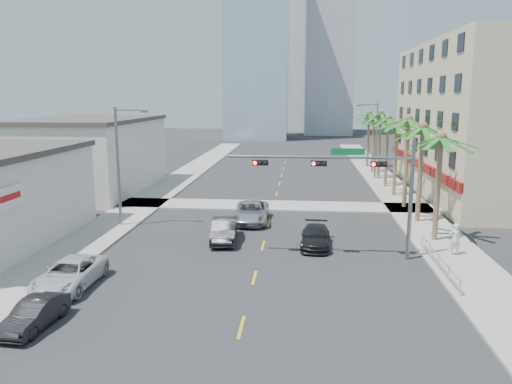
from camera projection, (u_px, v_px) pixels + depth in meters
ground at (246, 308)px, 23.43m from camera, size 260.00×260.00×0.00m
sidewalk_right at (414, 214)px, 41.89m from camera, size 4.00×120.00×0.15m
sidewalk_left at (137, 208)px, 44.05m from camera, size 4.00×120.00×0.15m
sidewalk_cross at (273, 206)px, 44.92m from camera, size 80.00×4.00×0.15m
building_right at (500, 120)px, 49.36m from camera, size 15.25×28.00×15.00m
building_left_far at (90, 157)px, 51.88m from camera, size 11.00×18.00×7.20m
tower_far_left at (257, 32)px, 112.49m from camera, size 14.00×14.00×48.00m
tower_far_right at (330, 14)px, 124.49m from camera, size 12.00×12.00×60.00m
tower_far_center at (284, 56)px, 141.94m from camera, size 16.00×16.00×42.00m
traffic_signal_mast at (357, 177)px, 29.72m from camera, size 11.12×0.54×7.20m
palm_tree_0 at (441, 138)px, 32.77m from camera, size 4.80×4.80×7.80m
palm_tree_1 at (423, 128)px, 37.79m from camera, size 4.80×4.80×8.16m
palm_tree_2 at (409, 120)px, 42.81m from camera, size 4.80×4.80×8.52m
palm_tree_3 at (397, 125)px, 48.03m from camera, size 4.80×4.80×7.80m
palm_tree_4 at (388, 119)px, 53.05m from camera, size 4.80×4.80×8.16m
palm_tree_5 at (381, 114)px, 58.06m from camera, size 4.80×4.80×8.52m
palm_tree_6 at (374, 118)px, 63.28m from camera, size 4.80×4.80×7.80m
palm_tree_7 at (369, 114)px, 68.30m from camera, size 4.80×4.80×8.16m
streetlight_left at (120, 161)px, 37.15m from camera, size 2.55×0.25×9.00m
streetlight_right at (375, 137)px, 58.63m from camera, size 2.55×0.25×9.00m
guardrail at (438, 260)px, 28.24m from camera, size 0.08×8.08×1.00m
car_parked_mid at (35, 314)px, 21.33m from camera, size 1.59×3.83×1.23m
car_parked_far at (70, 274)px, 25.81m from camera, size 2.50×5.27×1.45m
car_lane_left at (224, 230)px, 34.03m from camera, size 2.08×4.85×1.55m
car_lane_center at (251, 212)px, 39.30m from camera, size 2.78×5.77×1.58m
car_lane_right at (315, 237)px, 32.87m from camera, size 2.08×4.68×1.33m
pedestrian at (455, 239)px, 30.70m from camera, size 0.81×0.61×1.99m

